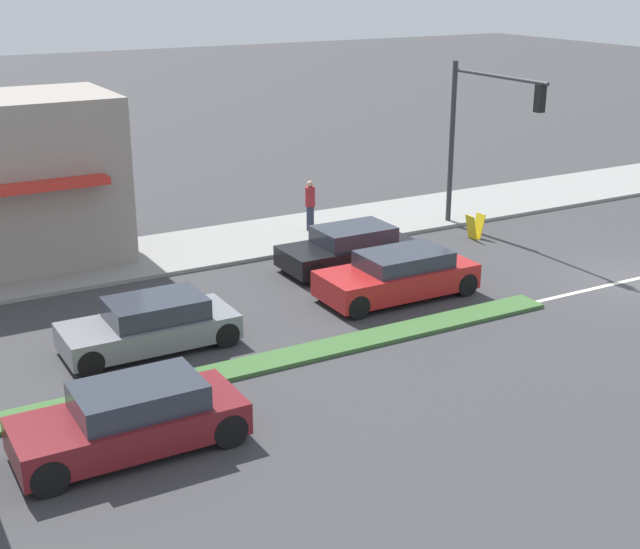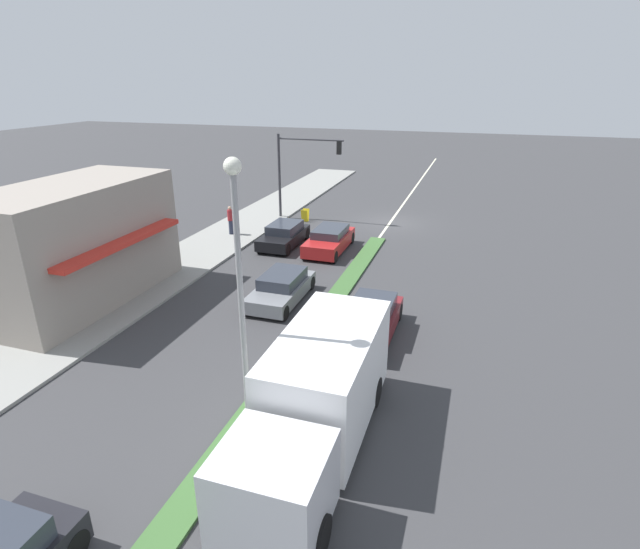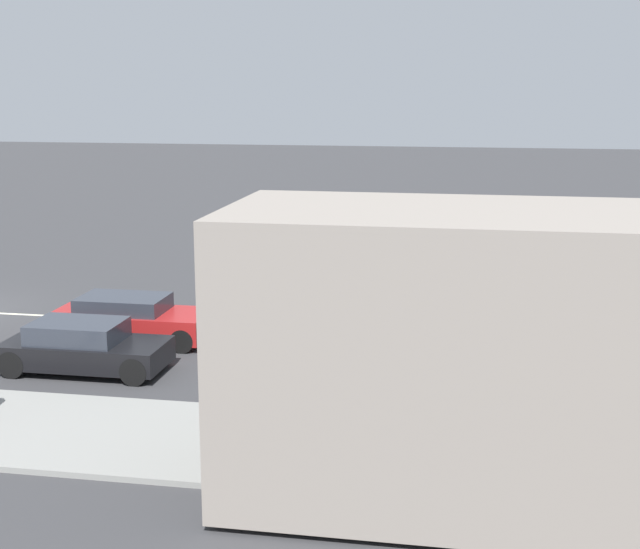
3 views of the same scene
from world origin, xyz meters
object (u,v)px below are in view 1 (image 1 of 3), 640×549
object	(u,v)px
warning_aframe_sign	(475,227)
hatchback_red	(398,275)
suv_black	(349,249)
suv_grey	(151,325)
traffic_signal_main	(480,120)
pedestrian	(310,204)
sedan_maroon	(131,419)

from	to	relation	value
warning_aframe_sign	hatchback_red	world-z (taller)	hatchback_red
hatchback_red	suv_black	xyz separation A→B (m)	(2.80, -0.10, -0.01)
suv_grey	suv_black	size ratio (longest dim) A/B	1.01
traffic_signal_main	pedestrian	distance (m)	6.32
suv_grey	sedan_maroon	distance (m)	4.80
suv_black	sedan_maroon	world-z (taller)	sedan_maroon
hatchback_red	sedan_maroon	xyz separation A→B (m)	(-4.40, 9.07, 0.01)
traffic_signal_main	warning_aframe_sign	xyz separation A→B (m)	(-0.53, 0.37, -3.47)
traffic_signal_main	pedestrian	bearing A→B (deg)	61.24
traffic_signal_main	hatchback_red	bearing A→B (deg)	124.11
traffic_signal_main	pedestrian	xyz separation A→B (m)	(2.71, 4.94, -2.86)
warning_aframe_sign	suv_grey	xyz separation A→B (m)	(-3.39, 12.58, 0.18)
traffic_signal_main	hatchback_red	distance (m)	7.72
traffic_signal_main	suv_grey	bearing A→B (deg)	106.86
warning_aframe_sign	suv_black	world-z (taller)	suv_black
pedestrian	hatchback_red	xyz separation A→B (m)	(-6.63, 0.86, -0.40)
warning_aframe_sign	pedestrian	bearing A→B (deg)	54.65
pedestrian	sedan_maroon	size ratio (longest dim) A/B	0.40
pedestrian	hatchback_red	distance (m)	6.70
traffic_signal_main	suv_black	world-z (taller)	traffic_signal_main
warning_aframe_sign	suv_grey	world-z (taller)	suv_grey
suv_black	traffic_signal_main	bearing A→B (deg)	-78.82
pedestrian	warning_aframe_sign	xyz separation A→B (m)	(-3.24, -4.57, -0.62)
traffic_signal_main	suv_black	bearing A→B (deg)	101.18
pedestrian	hatchback_red	world-z (taller)	pedestrian
pedestrian	suv_grey	size ratio (longest dim) A/B	0.42
suv_grey	sedan_maroon	world-z (taller)	sedan_maroon
warning_aframe_sign	sedan_maroon	bearing A→B (deg)	118.27
pedestrian	suv_black	bearing A→B (deg)	168.91
hatchback_red	suv_grey	world-z (taller)	hatchback_red
suv_grey	sedan_maroon	xyz separation A→B (m)	(-4.40, 1.91, 0.05)
suv_grey	sedan_maroon	size ratio (longest dim) A/B	0.96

